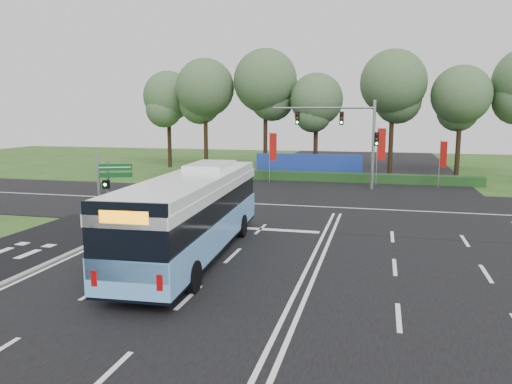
% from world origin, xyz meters
% --- Properties ---
extents(ground, '(120.00, 120.00, 0.00)m').
position_xyz_m(ground, '(0.00, 0.00, 0.00)').
color(ground, '#274C19').
rests_on(ground, ground).
extents(road_main, '(20.00, 120.00, 0.04)m').
position_xyz_m(road_main, '(0.00, 0.00, 0.02)').
color(road_main, black).
rests_on(road_main, ground).
extents(road_cross, '(120.00, 14.00, 0.05)m').
position_xyz_m(road_cross, '(0.00, 12.00, 0.03)').
color(road_cross, black).
rests_on(road_cross, ground).
extents(kerb_strip, '(0.25, 18.00, 0.12)m').
position_xyz_m(kerb_strip, '(-10.10, -3.00, 0.06)').
color(kerb_strip, gray).
rests_on(kerb_strip, ground).
extents(city_bus, '(3.49, 13.09, 3.72)m').
position_xyz_m(city_bus, '(-4.86, -0.46, 1.87)').
color(city_bus, '#67A8EE').
rests_on(city_bus, ground).
extents(pedestrian_signal, '(0.30, 0.43, 3.73)m').
position_xyz_m(pedestrian_signal, '(-10.33, 2.14, 2.04)').
color(pedestrian_signal, gray).
rests_on(pedestrian_signal, ground).
extents(street_sign, '(1.54, 0.66, 4.21)m').
position_xyz_m(street_sign, '(-9.93, 1.35, 2.64)').
color(street_sign, gray).
rests_on(street_sign, ground).
extents(banner_flag_left, '(0.65, 0.10, 4.39)m').
position_xyz_m(banner_flag_left, '(-6.50, 22.51, 2.87)').
color(banner_flag_left, gray).
rests_on(banner_flag_left, ground).
extents(banner_flag_mid, '(0.70, 0.22, 4.87)m').
position_xyz_m(banner_flag_mid, '(2.53, 22.89, 3.16)').
color(banner_flag_mid, gray).
rests_on(banner_flag_mid, ground).
extents(banner_flag_right, '(0.53, 0.28, 3.88)m').
position_xyz_m(banner_flag_right, '(7.35, 22.32, 2.56)').
color(banner_flag_right, gray).
rests_on(banner_flag_right, ground).
extents(traffic_light_gantry, '(8.41, 0.28, 7.00)m').
position_xyz_m(traffic_light_gantry, '(0.21, 20.50, 4.66)').
color(traffic_light_gantry, gray).
rests_on(traffic_light_gantry, ground).
extents(hedge, '(22.00, 1.20, 0.80)m').
position_xyz_m(hedge, '(0.00, 24.50, 0.40)').
color(hedge, '#133616').
rests_on(hedge, ground).
extents(blue_hoarding, '(10.00, 0.30, 2.20)m').
position_xyz_m(blue_hoarding, '(-4.00, 27.00, 1.10)').
color(blue_hoarding, navy).
rests_on(blue_hoarding, ground).
extents(eucalyptus_row, '(41.21, 8.22, 12.40)m').
position_xyz_m(eucalyptus_row, '(-2.69, 30.20, 8.42)').
color(eucalyptus_row, black).
rests_on(eucalyptus_row, ground).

